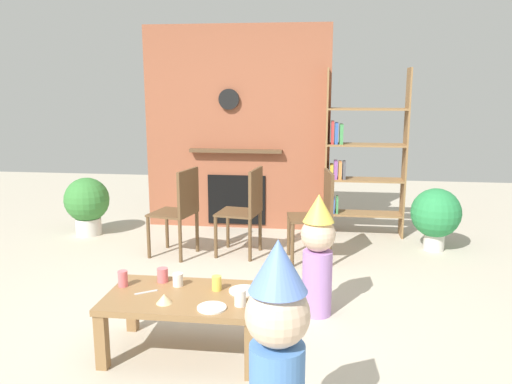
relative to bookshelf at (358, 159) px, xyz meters
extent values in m
plane|color=#BCB29E|center=(-1.06, -2.40, -0.88)|extent=(12.00, 12.00, 0.00)
cube|color=#935138|center=(-1.42, 0.20, 0.32)|extent=(2.20, 0.18, 2.40)
cube|color=black|center=(-1.42, 0.10, -0.53)|extent=(0.70, 0.02, 0.60)
cube|color=brown|center=(-1.42, 0.06, 0.07)|extent=(1.10, 0.10, 0.04)
cylinder|color=black|center=(-1.50, 0.08, 0.67)|extent=(0.24, 0.04, 0.24)
cube|color=olive|center=(-0.36, 0.00, 0.07)|extent=(0.02, 0.28, 1.90)
cube|color=olive|center=(0.52, 0.00, 0.07)|extent=(0.02, 0.28, 1.90)
cube|color=olive|center=(0.08, 0.00, -0.63)|extent=(0.86, 0.28, 0.02)
cube|color=olive|center=(0.08, 0.00, -0.23)|extent=(0.86, 0.28, 0.02)
cube|color=olive|center=(0.08, 0.00, 0.17)|extent=(0.86, 0.28, 0.02)
cube|color=olive|center=(0.08, 0.00, 0.57)|extent=(0.86, 0.28, 0.02)
cube|color=#B23333|center=(-0.29, 0.00, -0.52)|extent=(0.03, 0.20, 0.21)
cube|color=#3359A5|center=(-0.26, 0.00, -0.54)|extent=(0.02, 0.20, 0.16)
cube|color=#3F8C4C|center=(-0.22, 0.00, -0.53)|extent=(0.02, 0.20, 0.18)
cube|color=gold|center=(-0.29, 0.00, -0.14)|extent=(0.04, 0.20, 0.16)
cube|color=#8C4C99|center=(-0.25, 0.00, -0.12)|extent=(0.04, 0.20, 0.20)
cube|color=#D87F3F|center=(-0.20, 0.00, -0.13)|extent=(0.04, 0.20, 0.19)
cube|color=#4C4C51|center=(-0.15, 0.00, -0.12)|extent=(0.03, 0.20, 0.20)
cube|color=#B23333|center=(-0.30, 0.00, 0.30)|extent=(0.03, 0.20, 0.25)
cube|color=#3359A5|center=(-0.25, 0.00, 0.30)|extent=(0.04, 0.20, 0.24)
cube|color=#3F8C4C|center=(-0.20, 0.00, 0.29)|extent=(0.04, 0.20, 0.22)
cube|color=olive|center=(-1.26, -2.91, -0.50)|extent=(1.01, 0.61, 0.04)
cube|color=olive|center=(-1.72, -3.17, -0.70)|extent=(0.07, 0.07, 0.36)
cube|color=olive|center=(-0.80, -3.17, -0.70)|extent=(0.07, 0.07, 0.36)
cube|color=olive|center=(-1.72, -2.65, -0.70)|extent=(0.07, 0.07, 0.36)
cube|color=olive|center=(-0.80, -2.65, -0.70)|extent=(0.07, 0.07, 0.36)
cylinder|color=silver|center=(-0.88, -3.03, -0.43)|extent=(0.07, 0.07, 0.10)
cylinder|color=#E5666B|center=(-1.71, -2.82, -0.43)|extent=(0.06, 0.06, 0.11)
cylinder|color=#E5666B|center=(-1.47, -2.71, -0.43)|extent=(0.07, 0.07, 0.10)
cylinder|color=#F2CC4C|center=(-1.07, -2.81, -0.43)|extent=(0.06, 0.06, 0.10)
cylinder|color=silver|center=(-1.34, -2.77, -0.44)|extent=(0.07, 0.07, 0.09)
cylinder|color=white|center=(-0.89, -2.81, -0.48)|extent=(0.19, 0.19, 0.01)
cylinder|color=white|center=(-1.04, -3.10, -0.48)|extent=(0.18, 0.18, 0.01)
cone|color=#EAC68C|center=(-1.35, -3.06, -0.45)|extent=(0.10, 0.10, 0.06)
cube|color=silver|center=(-1.52, -2.91, -0.48)|extent=(0.13, 0.10, 0.01)
sphere|color=beige|center=(-0.59, -3.81, -0.16)|extent=(0.30, 0.30, 0.30)
cone|color=#668CE5|center=(-0.59, -3.81, 0.07)|extent=(0.27, 0.27, 0.24)
cylinder|color=#B27FCC|center=(-0.42, -2.22, -0.63)|extent=(0.22, 0.22, 0.50)
sphere|color=beige|center=(-0.42, -2.22, -0.25)|extent=(0.26, 0.26, 0.26)
cone|color=#F2D14C|center=(-0.42, -2.22, -0.05)|extent=(0.23, 0.23, 0.21)
cube|color=brown|center=(-1.90, -0.99, -0.44)|extent=(0.48, 0.48, 0.02)
cube|color=brown|center=(-1.72, -1.04, -0.21)|extent=(0.12, 0.40, 0.45)
cylinder|color=brown|center=(-2.03, -0.78, -0.67)|extent=(0.04, 0.04, 0.43)
cylinder|color=brown|center=(-2.11, -1.13, -0.67)|extent=(0.04, 0.04, 0.43)
cylinder|color=brown|center=(-1.68, -0.86, -0.67)|extent=(0.04, 0.04, 0.43)
cylinder|color=brown|center=(-1.76, -1.21, -0.67)|extent=(0.04, 0.04, 0.43)
cube|color=brown|center=(-1.24, -0.89, -0.44)|extent=(0.46, 0.46, 0.02)
cube|color=brown|center=(-1.06, -0.92, -0.21)|extent=(0.09, 0.40, 0.45)
cylinder|color=brown|center=(-1.39, -0.68, -0.67)|extent=(0.04, 0.04, 0.43)
cylinder|color=brown|center=(-1.45, -1.04, -0.67)|extent=(0.04, 0.04, 0.43)
cylinder|color=brown|center=(-1.03, -0.74, -0.67)|extent=(0.04, 0.04, 0.43)
cylinder|color=brown|center=(-1.09, -1.10, -0.67)|extent=(0.04, 0.04, 0.43)
cube|color=brown|center=(-0.52, -1.00, -0.44)|extent=(0.46, 0.46, 0.02)
cube|color=brown|center=(-0.33, -0.97, -0.21)|extent=(0.09, 0.40, 0.45)
cylinder|color=brown|center=(-0.72, -0.86, -0.67)|extent=(0.04, 0.04, 0.43)
cylinder|color=brown|center=(-0.67, -1.21, -0.67)|extent=(0.04, 0.04, 0.43)
cylinder|color=brown|center=(-0.37, -0.80, -0.67)|extent=(0.04, 0.04, 0.43)
cylinder|color=brown|center=(-0.31, -1.15, -0.67)|extent=(0.04, 0.04, 0.43)
cylinder|color=beige|center=(0.79, -0.49, -0.79)|extent=(0.21, 0.21, 0.18)
sphere|color=#298646|center=(0.79, -0.49, -0.48)|extent=(0.52, 0.52, 0.52)
cylinder|color=beige|center=(-3.09, -0.40, -0.78)|extent=(0.29, 0.29, 0.20)
sphere|color=#387F37|center=(-3.09, -0.40, -0.47)|extent=(0.51, 0.51, 0.51)
camera|label=1|loc=(-0.41, -5.96, 0.84)|focal=36.48mm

